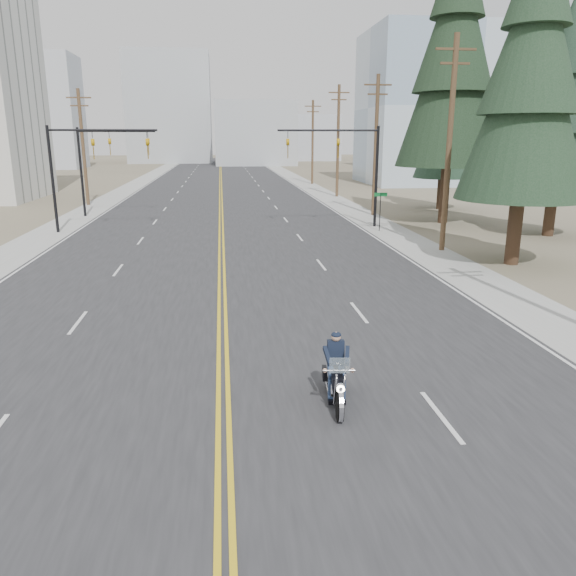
{
  "coord_description": "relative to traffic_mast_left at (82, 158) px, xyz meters",
  "views": [
    {
      "loc": [
        0.12,
        -7.26,
        6.27
      ],
      "look_at": [
        2.13,
        9.93,
        1.6
      ],
      "focal_mm": 35.0,
      "sensor_mm": 36.0,
      "label": 1
    }
  ],
  "objects": [
    {
      "name": "utility_pole_left",
      "position": [
        -3.52,
        16.0,
        0.54
      ],
      "size": [
        2.2,
        0.3,
        10.5
      ],
      "color": "brown",
      "rests_on": "ground"
    },
    {
      "name": "traffic_mast_far",
      "position": [
        -0.33,
        8.0,
        -0.06
      ],
      "size": [
        6.1,
        0.26,
        7.0
      ],
      "color": "black",
      "rests_on": "ground"
    },
    {
      "name": "conifer_tall",
      "position": [
        25.59,
        1.3,
        7.07
      ],
      "size": [
        7.53,
        7.53,
        20.91
      ],
      "rotation": [
        0.0,
        0.0,
        0.1
      ],
      "color": "#382619",
      "rests_on": "ground"
    },
    {
      "name": "haze_bldg_d",
      "position": [
        -3.02,
        108.0,
        8.06
      ],
      "size": [
        20.0,
        15.0,
        26.0
      ],
      "primitive_type": "cube",
      "color": "#ADB2B7",
      "rests_on": "ground"
    },
    {
      "name": "haze_bldg_a",
      "position": [
        -26.02,
        83.0,
        6.06
      ],
      "size": [
        14.0,
        12.0,
        22.0
      ],
      "primitive_type": "cube",
      "color": "#B7BCC6",
      "rests_on": "ground"
    },
    {
      "name": "utility_pole_e",
      "position": [
        21.48,
        38.0,
        0.79
      ],
      "size": [
        2.2,
        0.3,
        11.0
      ],
      "color": "brown",
      "rests_on": "ground"
    },
    {
      "name": "traffic_mast_left",
      "position": [
        0.0,
        0.0,
        0.0
      ],
      "size": [
        7.1,
        0.26,
        7.0
      ],
      "color": "black",
      "rests_on": "ground"
    },
    {
      "name": "haze_bldg_e",
      "position": [
        33.98,
        118.0,
        1.06
      ],
      "size": [
        14.0,
        14.0,
        12.0
      ],
      "primitive_type": "cube",
      "color": "#B7BCC6",
      "rests_on": "ground"
    },
    {
      "name": "utility_pole_b",
      "position": [
        21.48,
        -9.0,
        1.05
      ],
      "size": [
        2.2,
        0.3,
        11.5
      ],
      "color": "brown",
      "rests_on": "ground"
    },
    {
      "name": "conifer_near",
      "position": [
        23.66,
        -12.81,
        4.48
      ],
      "size": [
        6.2,
        6.2,
        16.4
      ],
      "rotation": [
        0.0,
        0.0,
        0.22
      ],
      "color": "#382619",
      "rests_on": "ground"
    },
    {
      "name": "sidewalk_left",
      "position": [
        -2.52,
        38.0,
        -4.93
      ],
      "size": [
        3.0,
        200.0,
        0.01
      ],
      "primitive_type": "cube",
      "color": "#A5A5A0",
      "rests_on": "ground"
    },
    {
      "name": "utility_pole_c",
      "position": [
        21.48,
        6.0,
        0.79
      ],
      "size": [
        2.2,
        0.3,
        11.0
      ],
      "color": "brown",
      "rests_on": "ground"
    },
    {
      "name": "utility_pole_d",
      "position": [
        21.48,
        21.0,
        1.05
      ],
      "size": [
        2.2,
        0.3,
        11.5
      ],
      "color": "brown",
      "rests_on": "ground"
    },
    {
      "name": "street_sign",
      "position": [
        19.78,
        -2.0,
        -3.13
      ],
      "size": [
        0.9,
        0.06,
        2.62
      ],
      "color": "black",
      "rests_on": "ground"
    },
    {
      "name": "ground_plane",
      "position": [
        8.98,
        -32.0,
        -4.94
      ],
      "size": [
        400.0,
        400.0,
        0.0
      ],
      "primitive_type": "plane",
      "color": "#776D56",
      "rests_on": "ground"
    },
    {
      "name": "conifer_far",
      "position": [
        28.59,
        9.46,
        2.98
      ],
      "size": [
        5.15,
        5.15,
        13.8
      ],
      "rotation": [
        0.0,
        0.0,
        -0.17
      ],
      "color": "#382619",
      "rests_on": "ground"
    },
    {
      "name": "sidewalk_right",
      "position": [
        20.48,
        38.0,
        -4.93
      ],
      "size": [
        3.0,
        200.0,
        0.01
      ],
      "primitive_type": "cube",
      "color": "#A5A5A0",
      "rests_on": "ground"
    },
    {
      "name": "traffic_mast_right",
      "position": [
        17.95,
        0.0,
        0.0
      ],
      "size": [
        7.1,
        0.26,
        7.0
      ],
      "color": "black",
      "rests_on": "ground"
    },
    {
      "name": "haze_bldg_c",
      "position": [
        48.98,
        78.0,
        4.06
      ],
      "size": [
        16.0,
        12.0,
        18.0
      ],
      "primitive_type": "cube",
      "color": "#B7BCC6",
      "rests_on": "ground"
    },
    {
      "name": "glass_building",
      "position": [
        40.98,
        38.0,
        5.06
      ],
      "size": [
        24.0,
        16.0,
        20.0
      ],
      "primitive_type": "cube",
      "color": "#9EB5CC",
      "rests_on": "ground"
    },
    {
      "name": "motorcyclist",
      "position": [
        11.69,
        -27.07,
        -4.06
      ],
      "size": [
        1.18,
        2.32,
        1.75
      ],
      "primitive_type": null,
      "rotation": [
        0.0,
        0.0,
        3.04
      ],
      "color": "black",
      "rests_on": "ground"
    },
    {
      "name": "haze_bldg_b",
      "position": [
        16.98,
        93.0,
        2.06
      ],
      "size": [
        18.0,
        14.0,
        14.0
      ],
      "primitive_type": "cube",
      "color": "#ADB2B7",
      "rests_on": "ground"
    },
    {
      "name": "road",
      "position": [
        8.98,
        38.0,
        -4.93
      ],
      "size": [
        20.0,
        200.0,
        0.01
      ],
      "primitive_type": "cube",
      "color": "#303033",
      "rests_on": "ground"
    },
    {
      "name": "conifer_mid",
      "position": [
        30.28,
        -5.02,
        3.43
      ],
      "size": [
        5.47,
        5.47,
        14.58
      ],
      "rotation": [
        0.0,
        0.0,
        0.36
      ],
      "color": "#382619",
      "rests_on": "ground"
    }
  ]
}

